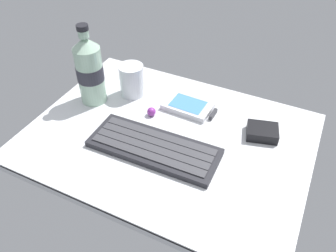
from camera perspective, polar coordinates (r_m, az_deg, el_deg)
The scene contains 7 objects.
ground_plane at distance 80.73cm, azimuth -0.07°, elevation -2.23°, with size 64.00×48.00×2.80cm.
keyboard at distance 76.35cm, azimuth -2.33°, elevation -3.54°, with size 29.22×11.59×1.70cm.
handheld_device at distance 87.56cm, azimuth 3.70°, elevation 3.21°, with size 13.02×8.07×1.50cm.
juice_cup at distance 91.43cm, azimuth -5.98°, elevation 7.36°, with size 6.40×6.40×8.50cm.
water_bottle at distance 88.03cm, azimuth -12.81°, elevation 8.99°, with size 6.73×6.73×20.80cm.
charger_block at distance 82.29cm, azimuth 15.30°, elevation -0.95°, with size 7.00×5.60×2.40cm, color black.
trackball_mouse at distance 85.31cm, azimuth -2.76°, elevation 2.39°, with size 2.20×2.20×2.20cm, color purple.
Camera 1 is at (25.80, -52.87, 54.51)cm, focal length 36.91 mm.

